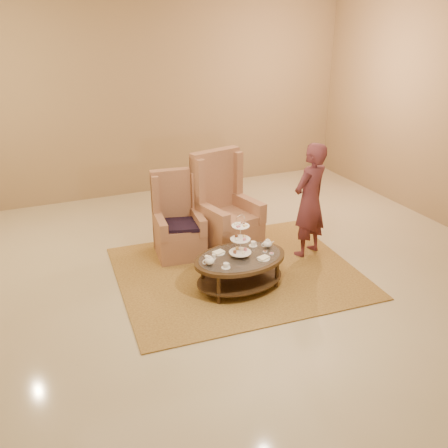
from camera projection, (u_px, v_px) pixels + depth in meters
name	position (u px, v px, depth m)	size (l,w,h in m)	color
ground	(232.00, 289.00, 6.27)	(8.00, 8.00, 0.00)	#C1B38F
ceiling	(232.00, 289.00, 6.27)	(8.00, 8.00, 0.02)	beige
wall_back	(142.00, 99.00, 8.95)	(8.00, 0.04, 3.50)	#9B7E54
rug	(237.00, 272.00, 6.66)	(3.23, 2.74, 0.02)	#A4853A
tea_table	(240.00, 262.00, 6.16)	(1.26, 0.92, 1.00)	black
armchair_left	(178.00, 227.00, 7.05)	(0.72, 0.74, 1.20)	#9E694A
armchair_right	(224.00, 217.00, 7.20)	(0.92, 0.94, 1.42)	#9E694A
person	(310.00, 201.00, 6.86)	(0.70, 0.58, 1.63)	#532329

